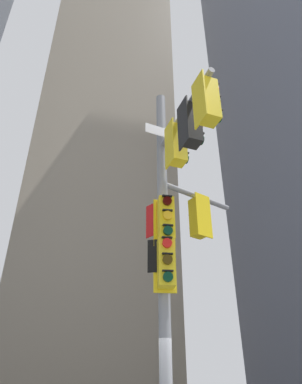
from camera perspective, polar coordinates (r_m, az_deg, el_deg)
The scene contains 2 objects.
building_mid_block at distance 37.55m, azimuth -8.15°, elevation 9.37°, with size 12.08×12.08×50.18m, color tan.
signal_pole_assembly at distance 7.62m, azimuth 4.20°, elevation -2.42°, with size 2.71×3.45×8.82m.
Camera 1 is at (-2.33, -6.83, 1.66)m, focal length 32.49 mm.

